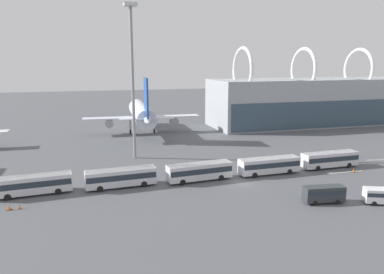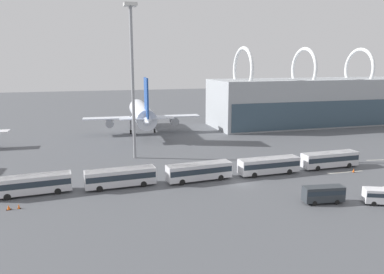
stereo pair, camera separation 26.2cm
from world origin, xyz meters
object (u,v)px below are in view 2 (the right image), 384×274
(shuttle_bus_0, at_px, (33,183))
(shuttle_bus_4, at_px, (330,159))
(service_van_foreground, at_px, (323,193))
(shuttle_bus_3, at_px, (269,165))
(traffic_cone_2, at_px, (354,170))
(shuttle_bus_1, at_px, (120,176))
(shuttle_bus_2, at_px, (199,171))
(airliner_at_gate_far, at_px, (142,113))
(traffic_cone_1, at_px, (19,206))
(service_van_crossing, at_px, (383,195))
(airliner_parked_remote, at_px, (284,103))
(traffic_cone_0, at_px, (9,207))
(floodlight_mast, at_px, (132,65))

(shuttle_bus_0, height_order, shuttle_bus_4, same)
(shuttle_bus_4, bearing_deg, shuttle_bus_0, 179.33)
(shuttle_bus_4, bearing_deg, service_van_foreground, -129.32)
(shuttle_bus_3, bearing_deg, shuttle_bus_4, 1.19)
(traffic_cone_2, bearing_deg, shuttle_bus_0, 176.15)
(shuttle_bus_1, distance_m, shuttle_bus_2, 13.33)
(shuttle_bus_0, bearing_deg, airliner_at_gate_far, 58.16)
(shuttle_bus_0, distance_m, shuttle_bus_4, 53.31)
(shuttle_bus_3, bearing_deg, traffic_cone_1, -174.27)
(airliner_at_gate_far, xyz_separation_m, service_van_crossing, (24.78, -65.08, -4.26))
(airliner_parked_remote, bearing_deg, shuttle_bus_2, -170.70)
(shuttle_bus_4, distance_m, traffic_cone_0, 56.21)
(shuttle_bus_2, height_order, service_van_foreground, shuttle_bus_2)
(airliner_at_gate_far, bearing_deg, floodlight_mast, 171.45)
(airliner_parked_remote, distance_m, traffic_cone_2, 64.16)
(traffic_cone_2, bearing_deg, traffic_cone_0, -178.22)
(traffic_cone_0, xyz_separation_m, traffic_cone_1, (1.30, 0.00, 0.01))
(service_van_foreground, bearing_deg, shuttle_bus_3, 101.02)
(airliner_at_gate_far, distance_m, service_van_crossing, 69.77)
(traffic_cone_1, bearing_deg, shuttle_bus_0, 77.00)
(shuttle_bus_4, bearing_deg, service_van_crossing, -104.38)
(shuttle_bus_2, relative_size, shuttle_bus_3, 1.01)
(shuttle_bus_0, relative_size, traffic_cone_1, 16.55)
(service_van_foreground, height_order, floodlight_mast, floodlight_mast)
(airliner_parked_remote, distance_m, traffic_cone_1, 99.26)
(airliner_parked_remote, bearing_deg, traffic_cone_0, 178.37)
(airliner_at_gate_far, height_order, service_van_foreground, airliner_at_gate_far)
(shuttle_bus_0, relative_size, shuttle_bus_1, 1.00)
(airliner_at_gate_far, relative_size, floodlight_mast, 1.12)
(service_van_foreground, distance_m, traffic_cone_2, 18.93)
(traffic_cone_2, bearing_deg, floodlight_mast, 149.76)
(airliner_parked_remote, distance_m, shuttle_bus_3, 67.68)
(floodlight_mast, bearing_deg, traffic_cone_1, -129.21)
(shuttle_bus_0, height_order, floodlight_mast, floodlight_mast)
(shuttle_bus_2, distance_m, traffic_cone_1, 28.43)
(shuttle_bus_0, relative_size, floodlight_mast, 0.37)
(shuttle_bus_0, relative_size, shuttle_bus_4, 1.01)
(airliner_parked_remote, relative_size, shuttle_bus_4, 3.14)
(shuttle_bus_3, xyz_separation_m, service_van_crossing, (8.89, -17.87, -0.45))
(traffic_cone_0, bearing_deg, service_van_crossing, -13.89)
(service_van_crossing, height_order, traffic_cone_0, service_van_crossing)
(traffic_cone_1, relative_size, traffic_cone_2, 0.97)
(airliner_at_gate_far, xyz_separation_m, shuttle_bus_2, (2.56, -47.30, -3.80))
(shuttle_bus_0, distance_m, traffic_cone_0, 6.31)
(airliner_parked_remote, height_order, traffic_cone_2, airliner_parked_remote)
(airliner_parked_remote, relative_size, traffic_cone_1, 51.28)
(airliner_at_gate_far, bearing_deg, shuttle_bus_4, -144.63)
(traffic_cone_0, bearing_deg, shuttle_bus_4, 5.87)
(airliner_at_gate_far, bearing_deg, service_van_foreground, -161.60)
(shuttle_bus_4, relative_size, traffic_cone_1, 16.35)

